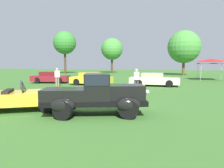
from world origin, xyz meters
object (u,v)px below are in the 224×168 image
canopy_tent_left_field (212,61)px  show_car_yellow (91,79)px  show_car_burgundy (50,77)px  neighbor_convertible (21,98)px  show_car_cream (154,80)px  spectator_between_cars (136,79)px  spectator_near_truck (57,77)px  feature_pickup_truck (96,94)px

canopy_tent_left_field → show_car_yellow: bearing=-143.1°
show_car_burgundy → canopy_tent_left_field: (17.49, 8.50, 1.82)m
neighbor_convertible → show_car_burgundy: bearing=116.1°
show_car_cream → spectator_between_cars: 3.87m
show_car_yellow → canopy_tent_left_field: 15.72m
canopy_tent_left_field → spectator_near_truck: bearing=-141.8°
show_car_burgundy → spectator_between_cars: (9.91, -3.89, 0.31)m
show_car_yellow → spectator_near_truck: bearing=-135.8°
show_car_cream → spectator_between_cars: (-1.08, -3.70, 0.31)m
spectator_near_truck → show_car_cream: bearing=19.6°
show_car_cream → spectator_near_truck: spectator_near_truck is taller
spectator_between_cars → show_car_yellow: bearing=148.4°
neighbor_convertible → feature_pickup_truck: bearing=1.5°
neighbor_convertible → show_car_cream: (5.09, 11.87, 0.02)m
spectator_near_truck → canopy_tent_left_field: 18.94m
show_car_yellow → show_car_cream: same height
feature_pickup_truck → spectator_between_cars: (0.46, 8.08, 0.05)m
feature_pickup_truck → spectator_between_cars: 8.09m
neighbor_convertible → show_car_burgundy: (-5.90, 12.07, 0.02)m
show_car_cream → canopy_tent_left_field: size_ratio=1.42×
show_car_cream → canopy_tent_left_field: 11.00m
show_car_cream → spectator_between_cars: size_ratio=2.68×
canopy_tent_left_field → feature_pickup_truck: bearing=-111.4°
spectator_near_truck → spectator_between_cars: 7.30m
neighbor_convertible → show_car_yellow: neighbor_convertible is taller
show_car_cream → neighbor_convertible: bearing=-113.2°
show_car_cream → spectator_near_truck: size_ratio=2.68×
feature_pickup_truck → spectator_near_truck: bearing=127.7°
neighbor_convertible → show_car_yellow: 11.22m
neighbor_convertible → canopy_tent_left_field: (11.59, 20.56, 1.85)m
show_car_yellow → canopy_tent_left_field: (12.48, 9.38, 1.82)m
neighbor_convertible → show_car_cream: bearing=66.8°
feature_pickup_truck → spectator_between_cars: feature_pickup_truck is taller
show_car_yellow → spectator_near_truck: 3.30m
spectator_between_cars → canopy_tent_left_field: bearing=58.6°
spectator_near_truck → feature_pickup_truck: bearing=-52.3°
neighbor_convertible → canopy_tent_left_field: canopy_tent_left_field is taller
spectator_between_cars → canopy_tent_left_field: size_ratio=0.53×
neighbor_convertible → show_car_yellow: size_ratio=1.09×
show_car_burgundy → show_car_cream: same height
feature_pickup_truck → spectator_between_cars: size_ratio=2.60×
show_car_yellow → spectator_near_truck: (-2.36, -2.29, 0.31)m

